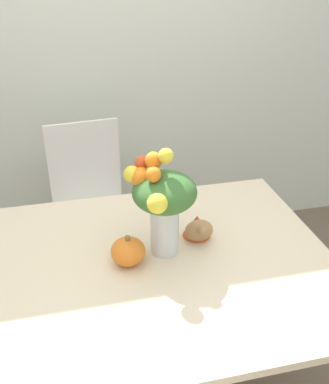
% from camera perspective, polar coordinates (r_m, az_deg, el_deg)
% --- Properties ---
extents(wall_back, '(8.00, 0.06, 2.70)m').
position_cam_1_polar(wall_back, '(2.71, -7.79, 19.42)').
color(wall_back, silver).
rests_on(wall_back, ground_plane).
extents(dining_table, '(1.31, 1.06, 0.77)m').
position_cam_1_polar(dining_table, '(1.72, -0.98, -11.32)').
color(dining_table, beige).
rests_on(dining_table, ground_plane).
extents(flower_vase, '(0.25, 0.27, 0.42)m').
position_cam_1_polar(flower_vase, '(1.60, -0.26, -1.04)').
color(flower_vase, silver).
rests_on(flower_vase, dining_table).
extents(pumpkin, '(0.13, 0.13, 0.12)m').
position_cam_1_polar(pumpkin, '(1.63, -4.65, -7.51)').
color(pumpkin, orange).
rests_on(pumpkin, dining_table).
extents(turkey_figurine, '(0.11, 0.15, 0.09)m').
position_cam_1_polar(turkey_figurine, '(1.77, 4.25, -4.53)').
color(turkey_figurine, '#A87A4C').
rests_on(turkey_figurine, dining_table).
extents(dining_chair_near_window, '(0.45, 0.45, 0.96)m').
position_cam_1_polar(dining_chair_near_window, '(2.53, -9.25, -2.11)').
color(dining_chair_near_window, white).
rests_on(dining_chair_near_window, ground_plane).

